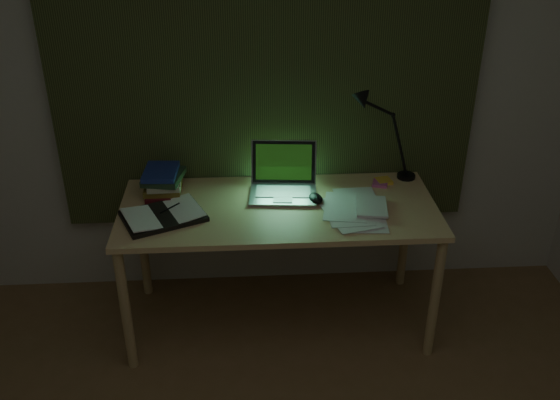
# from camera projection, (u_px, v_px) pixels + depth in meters

# --- Properties ---
(wall_back) EXTENTS (3.50, 0.00, 2.50)m
(wall_back) POSITION_uv_depth(u_px,v_px,m) (266.00, 77.00, 3.22)
(wall_back) COLOR beige
(wall_back) RESTS_ON ground
(curtain) EXTENTS (2.20, 0.06, 2.00)m
(curtain) POSITION_uv_depth(u_px,v_px,m) (266.00, 40.00, 3.09)
(curtain) COLOR #282F17
(curtain) RESTS_ON wall_back
(desk) EXTENTS (1.58, 0.69, 0.72)m
(desk) POSITION_uv_depth(u_px,v_px,m) (279.00, 266.00, 3.27)
(desk) COLOR #DEBF77
(desk) RESTS_ON floor
(laptop) EXTENTS (0.37, 0.41, 0.24)m
(laptop) POSITION_uv_depth(u_px,v_px,m) (283.00, 175.00, 3.13)
(laptop) COLOR #A7A7AB
(laptop) RESTS_ON desk
(open_textbook) EXTENTS (0.45, 0.39, 0.03)m
(open_textbook) POSITION_uv_depth(u_px,v_px,m) (163.00, 215.00, 2.99)
(open_textbook) COLOR white
(open_textbook) RESTS_ON desk
(book_stack) EXTENTS (0.20, 0.23, 0.15)m
(book_stack) POSITION_uv_depth(u_px,v_px,m) (163.00, 181.00, 3.18)
(book_stack) COLOR white
(book_stack) RESTS_ON desk
(loose_papers) EXTENTS (0.43, 0.44, 0.02)m
(loose_papers) POSITION_uv_depth(u_px,v_px,m) (361.00, 206.00, 3.08)
(loose_papers) COLOR white
(loose_papers) RESTS_ON desk
(mouse) EXTENTS (0.09, 0.11, 0.04)m
(mouse) POSITION_uv_depth(u_px,v_px,m) (316.00, 198.00, 3.13)
(mouse) COLOR black
(mouse) RESTS_ON desk
(sticky_yellow) EXTENTS (0.09, 0.09, 0.02)m
(sticky_yellow) POSITION_uv_depth(u_px,v_px,m) (384.00, 181.00, 3.33)
(sticky_yellow) COLOR yellow
(sticky_yellow) RESTS_ON desk
(sticky_pink) EXTENTS (0.10, 0.10, 0.02)m
(sticky_pink) POSITION_uv_depth(u_px,v_px,m) (380.00, 183.00, 3.30)
(sticky_pink) COLOR #D2519A
(sticky_pink) RESTS_ON desk
(desk_lamp) EXTENTS (0.37, 0.29, 0.53)m
(desk_lamp) POSITION_uv_depth(u_px,v_px,m) (411.00, 132.00, 3.26)
(desk_lamp) COLOR black
(desk_lamp) RESTS_ON desk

